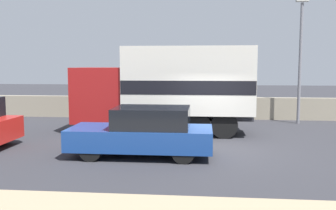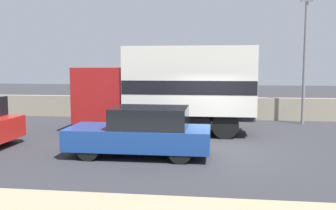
# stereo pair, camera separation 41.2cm
# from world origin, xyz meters

# --- Properties ---
(ground_plane) EXTENTS (80.00, 80.00, 0.00)m
(ground_plane) POSITION_xyz_m (0.00, 0.00, 0.00)
(ground_plane) COLOR #2D2D33
(stone_wall_backdrop) EXTENTS (60.00, 0.35, 1.12)m
(stone_wall_backdrop) POSITION_xyz_m (0.00, 7.16, 0.56)
(stone_wall_backdrop) COLOR gray
(stone_wall_backdrop) RESTS_ON ground_plane
(street_lamp) EXTENTS (0.56, 0.28, 5.86)m
(street_lamp) POSITION_xyz_m (4.35, 5.98, 3.46)
(street_lamp) COLOR slate
(street_lamp) RESTS_ON ground_plane
(box_truck) EXTENTS (7.12, 2.36, 3.47)m
(box_truck) POSITION_xyz_m (-1.44, 2.90, 1.91)
(box_truck) COLOR maroon
(box_truck) RESTS_ON ground_plane
(car_hatchback) EXTENTS (4.31, 1.78, 1.50)m
(car_hatchback) POSITION_xyz_m (-1.89, -1.04, 0.74)
(car_hatchback) COLOR navy
(car_hatchback) RESTS_ON ground_plane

